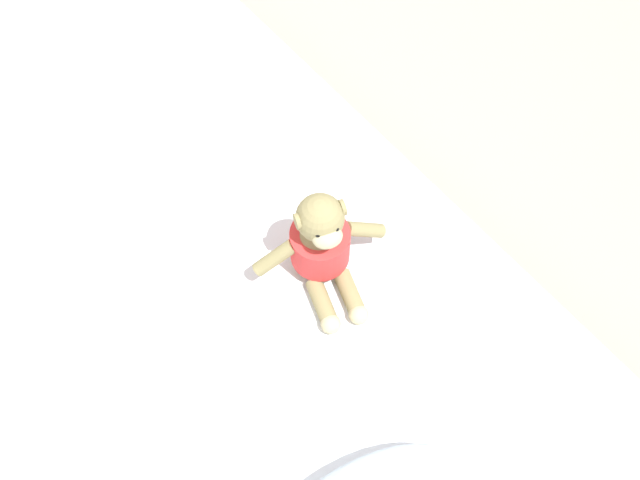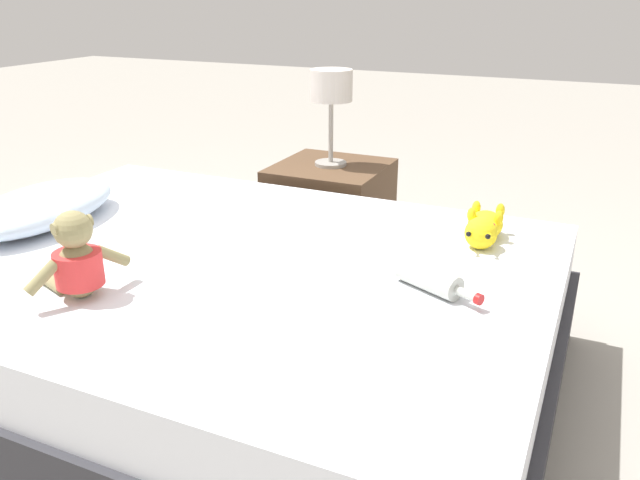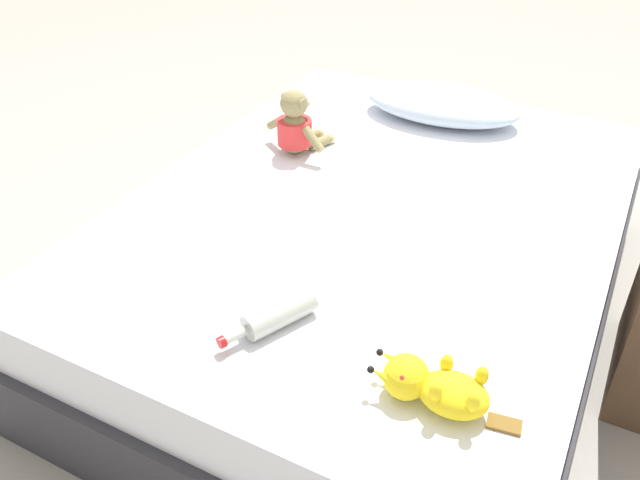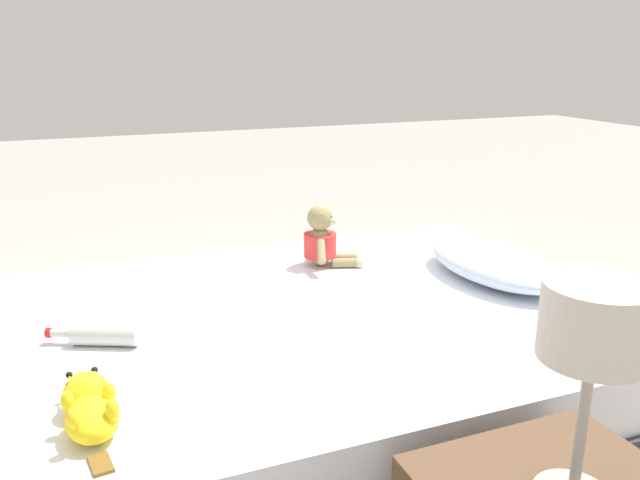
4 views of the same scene
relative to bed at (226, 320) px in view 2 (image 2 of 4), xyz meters
name	(u,v)px [view 2 (image 2 of 4)]	position (x,y,z in m)	size (l,w,h in m)	color
ground_plane	(230,379)	(0.00, 0.00, -0.22)	(16.00, 16.00, 0.00)	#9E998E
bed	(226,320)	(0.00, 0.00, 0.00)	(1.47, 1.98, 0.44)	#2D2D33
pillow	(41,207)	(-0.02, 0.70, 0.28)	(0.62, 0.37, 0.12)	silver
plush_monkey	(76,261)	(-0.39, 0.19, 0.32)	(0.28, 0.25, 0.24)	#8E8456
plush_yellow_creature	(484,227)	(0.43, -0.69, 0.27)	(0.33, 0.12, 0.10)	yellow
glass_bottle	(430,279)	(0.02, -0.64, 0.26)	(0.15, 0.26, 0.07)	#B7BCB2
nightstand	(330,214)	(1.03, 0.09, 0.01)	(0.47, 0.47, 0.46)	brown
bedside_lamp	(331,91)	(1.03, 0.09, 0.56)	(0.18, 0.18, 0.41)	gray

